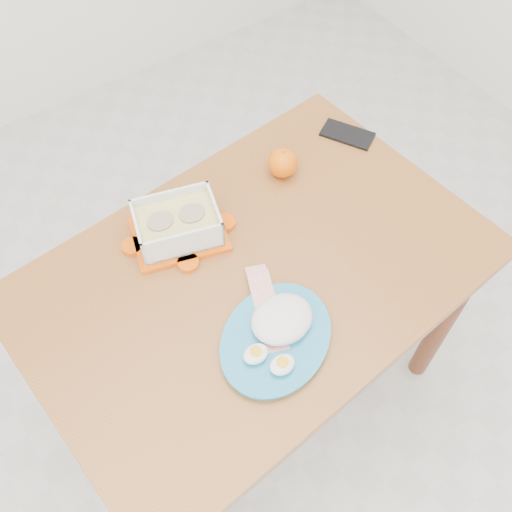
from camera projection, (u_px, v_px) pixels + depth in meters
ground at (272, 379)px, 1.98m from camera, size 3.50×3.50×0.00m
dining_table at (256, 294)px, 1.44m from camera, size 1.16×0.83×0.75m
food_container at (178, 224)px, 1.36m from camera, size 0.26×0.22×0.09m
orange_fruit at (283, 163)px, 1.48m from camera, size 0.08×0.08×0.08m
rice_plate at (278, 331)px, 1.23m from camera, size 0.38×0.38×0.08m
candy_bar at (267, 311)px, 1.27m from camera, size 0.13×0.21×0.02m
smartphone at (347, 134)px, 1.59m from camera, size 0.13×0.16×0.01m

